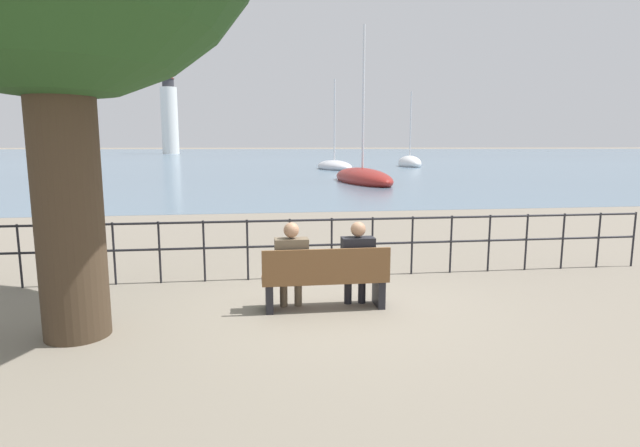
% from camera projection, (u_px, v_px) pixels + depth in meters
% --- Properties ---
extents(ground_plane, '(1000.00, 1000.00, 0.00)m').
position_uv_depth(ground_plane, '(325.00, 308.00, 7.12)').
color(ground_plane, gray).
extents(harbor_water, '(600.00, 300.00, 0.01)m').
position_uv_depth(harbor_water, '(255.00, 152.00, 163.96)').
color(harbor_water, slate).
rests_on(harbor_water, ground_plane).
extents(park_bench, '(1.78, 0.45, 0.90)m').
position_uv_depth(park_bench, '(325.00, 280.00, 7.00)').
color(park_bench, brown).
rests_on(park_bench, ground_plane).
extents(seated_person_left, '(0.47, 0.35, 1.25)m').
position_uv_depth(seated_person_left, '(291.00, 262.00, 6.97)').
color(seated_person_left, brown).
rests_on(seated_person_left, ground_plane).
extents(seated_person_right, '(0.46, 0.35, 1.24)m').
position_uv_depth(seated_person_right, '(357.00, 260.00, 7.09)').
color(seated_person_right, black).
rests_on(seated_person_right, ground_plane).
extents(promenade_railing, '(12.43, 0.04, 1.05)m').
position_uv_depth(promenade_railing, '(311.00, 239.00, 8.65)').
color(promenade_railing, black).
rests_on(promenade_railing, ground_plane).
extents(sailboat_1, '(2.70, 6.01, 8.52)m').
position_uv_depth(sailboat_1, '(410.00, 163.00, 54.47)').
color(sailboat_1, white).
rests_on(sailboat_1, ground_plane).
extents(sailboat_2, '(3.05, 5.93, 11.40)m').
position_uv_depth(sailboat_2, '(79.00, 173.00, 35.82)').
color(sailboat_2, navy).
rests_on(sailboat_2, ground_plane).
extents(sailboat_3, '(3.83, 6.72, 8.81)m').
position_uv_depth(sailboat_3, '(334.00, 166.00, 47.86)').
color(sailboat_3, silver).
rests_on(sailboat_3, ground_plane).
extents(sailboat_4, '(3.21, 8.68, 9.78)m').
position_uv_depth(sailboat_4, '(362.00, 178.00, 30.93)').
color(sailboat_4, maroon).
rests_on(sailboat_4, ground_plane).
extents(harbor_lighthouse, '(4.37, 4.37, 21.38)m').
position_uv_depth(harbor_lighthouse, '(169.00, 116.00, 133.26)').
color(harbor_lighthouse, white).
rests_on(harbor_lighthouse, ground_plane).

